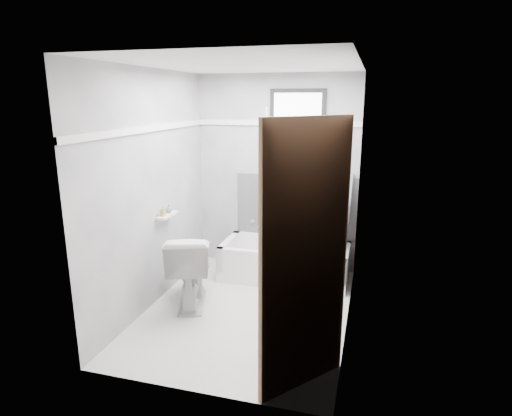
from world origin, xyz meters
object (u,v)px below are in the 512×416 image
(toilet, at_px, (190,269))
(soap_bottle_a, at_px, (163,211))
(office_chair, at_px, (318,224))
(bathtub, at_px, (285,261))
(door, at_px, (337,281))
(soap_bottle_b, at_px, (169,208))

(toilet, height_order, soap_bottle_a, soap_bottle_a)
(office_chair, bearing_deg, soap_bottle_a, -142.56)
(bathtub, relative_size, door, 0.75)
(soap_bottle_a, relative_size, soap_bottle_b, 1.20)
(bathtub, height_order, soap_bottle_b, soap_bottle_b)
(door, bearing_deg, soap_bottle_a, 144.44)
(door, relative_size, soap_bottle_b, 23.03)
(office_chair, relative_size, soap_bottle_a, 11.07)
(soap_bottle_b, bearing_deg, bathtub, 31.51)
(door, xyz_separation_m, soap_bottle_a, (-1.92, 1.37, -0.03))
(toilet, relative_size, soap_bottle_a, 7.59)
(bathtub, height_order, soap_bottle_a, soap_bottle_a)
(office_chair, height_order, door, door)
(soap_bottle_b, bearing_deg, toilet, -34.37)
(bathtub, bearing_deg, soap_bottle_b, -148.49)
(door, bearing_deg, bathtub, 109.49)
(office_chair, relative_size, soap_bottle_b, 13.28)
(office_chair, bearing_deg, toilet, -133.99)
(office_chair, distance_m, soap_bottle_b, 1.70)
(soap_bottle_a, bearing_deg, soap_bottle_b, 90.00)
(bathtub, bearing_deg, toilet, -131.75)
(toilet, xyz_separation_m, soap_bottle_b, (-0.32, 0.22, 0.57))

